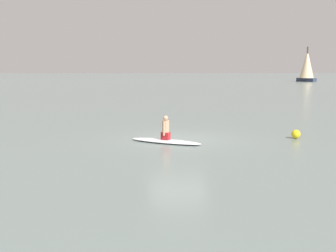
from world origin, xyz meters
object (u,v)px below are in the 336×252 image
sailboat_near_left (307,65)px  person_paddler (166,129)px  buoy_marker (296,134)px  surfboard (166,141)px

sailboat_near_left → person_paddler: bearing=-57.6°
buoy_marker → sailboat_near_left: bearing=-113.3°
person_paddler → sailboat_near_left: size_ratio=0.13×
surfboard → sailboat_near_left: 77.40m
surfboard → buoy_marker: 5.77m
sailboat_near_left → buoy_marker: size_ratio=18.97×
surfboard → buoy_marker: (-5.74, -0.57, 0.13)m
person_paddler → sailboat_near_left: 77.37m
sailboat_near_left → buoy_marker: 74.44m
person_paddler → buoy_marker: person_paddler is taller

